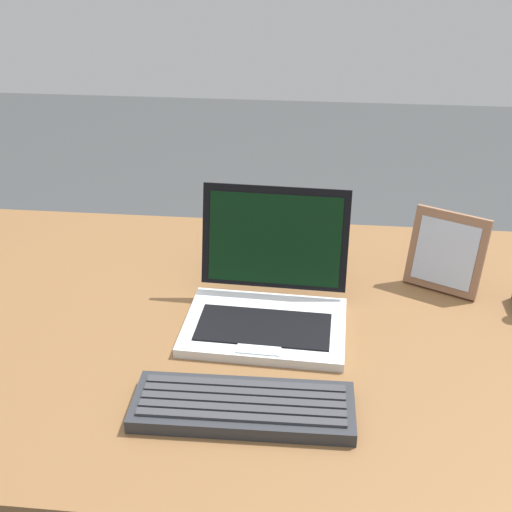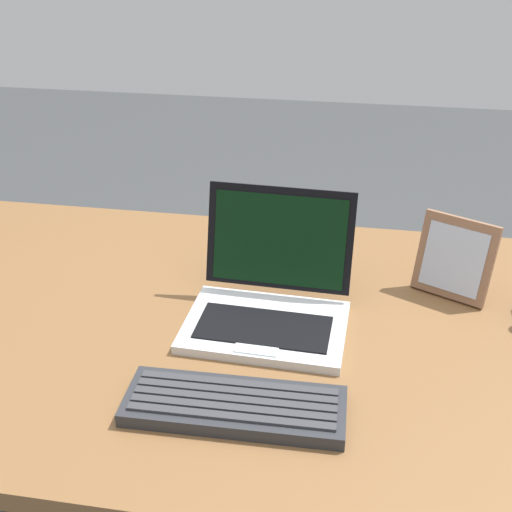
{
  "view_description": "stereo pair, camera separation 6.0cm",
  "coord_description": "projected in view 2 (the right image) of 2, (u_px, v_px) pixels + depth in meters",
  "views": [
    {
      "loc": [
        0.07,
        -0.94,
        1.37
      ],
      "look_at": [
        -0.02,
        -0.03,
        0.87
      ],
      "focal_mm": 45.53,
      "sensor_mm": 36.0,
      "label": 1
    },
    {
      "loc": [
        0.13,
        -0.93,
        1.37
      ],
      "look_at": [
        -0.02,
        -0.03,
        0.87
      ],
      "focal_mm": 45.53,
      "sensor_mm": 36.0,
      "label": 2
    }
  ],
  "objects": [
    {
      "name": "laptop_front",
      "position": [
        269.0,
        299.0,
        1.14
      ],
      "size": [
        0.28,
        0.26,
        0.21
      ],
      "color": "silver",
      "rests_on": "desk"
    },
    {
      "name": "desk",
      "position": [
        270.0,
        365.0,
        1.18
      ],
      "size": [
        1.75,
        0.84,
        0.71
      ],
      "color": "brown",
      "rests_on": "ground"
    },
    {
      "name": "external_keyboard",
      "position": [
        235.0,
        405.0,
        0.94
      ],
      "size": [
        0.33,
        0.12,
        0.03
      ],
      "color": "#2B2D31",
      "rests_on": "desk"
    },
    {
      "name": "photo_frame",
      "position": [
        455.0,
        259.0,
        1.19
      ],
      "size": [
        0.14,
        0.1,
        0.15
      ],
      "color": "#8C6247",
      "rests_on": "desk"
    }
  ]
}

